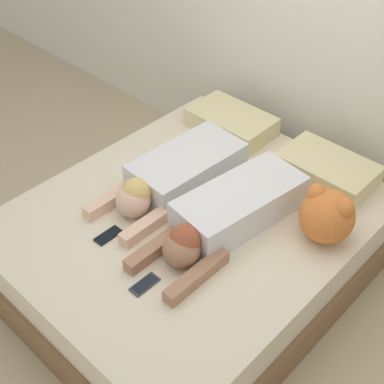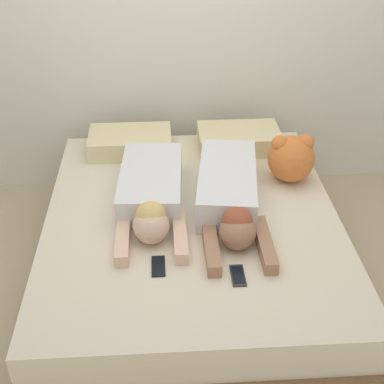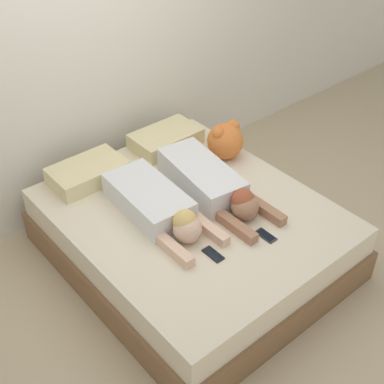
# 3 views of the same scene
# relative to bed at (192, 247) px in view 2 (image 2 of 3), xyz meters

# --- Properties ---
(ground_plane) EXTENTS (12.00, 12.00, 0.00)m
(ground_plane) POSITION_rel_bed_xyz_m (0.00, 0.00, -0.23)
(ground_plane) COLOR tan
(wall_back) EXTENTS (12.00, 0.06, 2.60)m
(wall_back) POSITION_rel_bed_xyz_m (0.00, 1.16, 1.07)
(wall_back) COLOR silver
(wall_back) RESTS_ON ground_plane
(bed) EXTENTS (1.71, 2.01, 0.47)m
(bed) POSITION_rel_bed_xyz_m (0.00, 0.00, 0.00)
(bed) COLOR brown
(bed) RESTS_ON ground_plane
(pillow_head_left) EXTENTS (0.55, 0.34, 0.13)m
(pillow_head_left) POSITION_rel_bed_xyz_m (-0.37, 0.77, 0.30)
(pillow_head_left) COLOR beige
(pillow_head_left) RESTS_ON bed
(pillow_head_right) EXTENTS (0.55, 0.34, 0.13)m
(pillow_head_right) POSITION_rel_bed_xyz_m (0.37, 0.77, 0.30)
(pillow_head_right) COLOR beige
(pillow_head_right) RESTS_ON bed
(person_left) EXTENTS (0.39, 0.99, 0.22)m
(person_left) POSITION_rel_bed_xyz_m (-0.23, 0.09, 0.33)
(person_left) COLOR silver
(person_left) RESTS_ON bed
(person_right) EXTENTS (0.42, 1.08, 0.22)m
(person_right) POSITION_rel_bed_xyz_m (0.21, 0.04, 0.33)
(person_right) COLOR silver
(person_right) RESTS_ON bed
(cell_phone_left) EXTENTS (0.07, 0.15, 0.01)m
(cell_phone_left) POSITION_rel_bed_xyz_m (-0.20, -0.44, 0.24)
(cell_phone_left) COLOR black
(cell_phone_left) RESTS_ON bed
(cell_phone_right) EXTENTS (0.07, 0.15, 0.01)m
(cell_phone_right) POSITION_rel_bed_xyz_m (0.19, -0.53, 0.24)
(cell_phone_right) COLOR #2D2D33
(cell_phone_right) RESTS_ON bed
(plush_toy) EXTENTS (0.29, 0.29, 0.30)m
(plush_toy) POSITION_rel_bed_xyz_m (0.63, 0.34, 0.39)
(plush_toy) COLOR orange
(plush_toy) RESTS_ON bed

